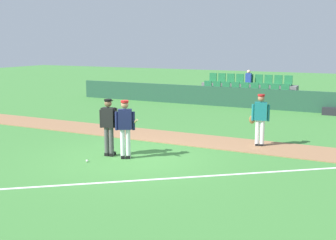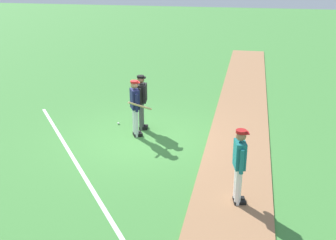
{
  "view_description": "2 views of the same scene",
  "coord_description": "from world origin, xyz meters",
  "px_view_note": "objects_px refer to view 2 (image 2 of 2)",
  "views": [
    {
      "loc": [
        6.4,
        -10.56,
        3.43
      ],
      "look_at": [
        0.7,
        1.09,
        1.03
      ],
      "focal_mm": 44.89,
      "sensor_mm": 36.0,
      "label": 1
    },
    {
      "loc": [
        11.2,
        3.15,
        5.01
      ],
      "look_at": [
        0.9,
        1.04,
        0.99
      ],
      "focal_mm": 44.1,
      "sensor_mm": 36.0,
      "label": 2
    }
  ],
  "objects_px": {
    "umpire_home_plate": "(142,99)",
    "runner_teal_jersey": "(239,164)",
    "batter_navy_jersey": "(135,106)",
    "baseball": "(118,123)"
  },
  "relations": [
    {
      "from": "batter_navy_jersey",
      "to": "baseball",
      "type": "distance_m",
      "value": 1.49
    },
    {
      "from": "batter_navy_jersey",
      "to": "umpire_home_plate",
      "type": "xyz_separation_m",
      "value": [
        -0.61,
        0.04,
        0.03
      ]
    },
    {
      "from": "umpire_home_plate",
      "to": "baseball",
      "type": "height_order",
      "value": "umpire_home_plate"
    },
    {
      "from": "umpire_home_plate",
      "to": "baseball",
      "type": "distance_m",
      "value": 1.32
    },
    {
      "from": "batter_navy_jersey",
      "to": "baseball",
      "type": "height_order",
      "value": "batter_navy_jersey"
    },
    {
      "from": "batter_navy_jersey",
      "to": "runner_teal_jersey",
      "type": "height_order",
      "value": "same"
    },
    {
      "from": "umpire_home_plate",
      "to": "baseball",
      "type": "bearing_deg",
      "value": -102.8
    },
    {
      "from": "runner_teal_jersey",
      "to": "batter_navy_jersey",
      "type": "bearing_deg",
      "value": -134.9
    },
    {
      "from": "batter_navy_jersey",
      "to": "runner_teal_jersey",
      "type": "bearing_deg",
      "value": 45.1
    },
    {
      "from": "umpire_home_plate",
      "to": "runner_teal_jersey",
      "type": "distance_m",
      "value": 4.98
    }
  ]
}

